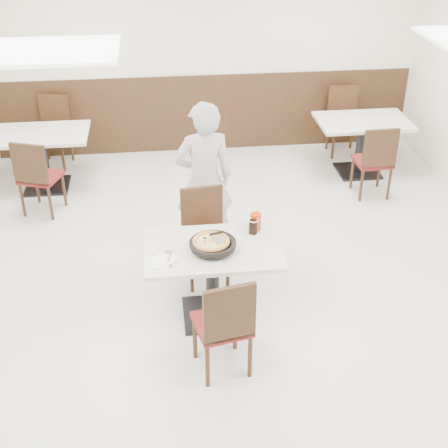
{
  "coord_description": "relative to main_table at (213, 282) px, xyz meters",
  "views": [
    {
      "loc": [
        -0.72,
        -5.02,
        3.68
      ],
      "look_at": [
        -0.17,
        -0.3,
        0.91
      ],
      "focal_mm": 50.0,
      "sensor_mm": 36.0,
      "label": 1
    }
  ],
  "objects": [
    {
      "name": "bg_chair_left_far",
      "position": [
        -1.84,
        3.57,
        0.1
      ],
      "size": [
        0.51,
        0.51,
        0.95
      ],
      "primitive_type": null,
      "rotation": [
        0.0,
        0.0,
        2.9
      ],
      "color": "black",
      "rests_on": "floor"
    },
    {
      "name": "chair_far",
      "position": [
        -0.01,
        0.59,
        0.1
      ],
      "size": [
        0.46,
        0.46,
        0.95
      ],
      "primitive_type": null,
      "rotation": [
        0.0,
        0.0,
        3.25
      ],
      "color": "black",
      "rests_on": "floor"
    },
    {
      "name": "cola_glass",
      "position": [
        0.39,
        0.2,
        0.44
      ],
      "size": [
        0.09,
        0.09,
        0.13
      ],
      "primitive_type": "cylinder",
      "rotation": [
        0.0,
        0.0,
        -0.08
      ],
      "color": "black",
      "rests_on": "main_table"
    },
    {
      "name": "fluo_panel_a",
      "position": [
        -1.21,
        -1.08,
        2.4
      ],
      "size": [
        1.2,
        0.6,
        0.02
      ],
      "primitive_type": "cube",
      "color": "white",
      "rests_on": "ceiling"
    },
    {
      "name": "napkin",
      "position": [
        -0.46,
        -0.19,
        0.38
      ],
      "size": [
        0.17,
        0.17,
        0.0
      ],
      "primitive_type": "cube",
      "rotation": [
        0.0,
        0.0,
        0.06
      ],
      "color": "white",
      "rests_on": "main_table"
    },
    {
      "name": "bg_chair_right_near",
      "position": [
        2.22,
        2.22,
        0.1
      ],
      "size": [
        0.43,
        0.43,
        0.95
      ],
      "primitive_type": null,
      "rotation": [
        0.0,
        0.0,
        0.03
      ],
      "color": "black",
      "rests_on": "floor"
    },
    {
      "name": "trivet",
      "position": [
        0.01,
        0.01,
        0.39
      ],
      "size": [
        0.13,
        0.13,
        0.04
      ],
      "primitive_type": "cylinder",
      "rotation": [
        0.0,
        0.0,
        -0.08
      ],
      "color": "black",
      "rests_on": "main_table"
    },
    {
      "name": "red_cup",
      "position": [
        0.43,
        0.27,
        0.45
      ],
      "size": [
        0.11,
        0.11,
        0.16
      ],
      "primitive_type": "cylinder",
      "rotation": [
        0.0,
        0.0,
        -0.08
      ],
      "color": "#B72703",
      "rests_on": "main_table"
    },
    {
      "name": "wainscot_back",
      "position": [
        0.29,
        3.9,
        0.18
      ],
      "size": [
        5.9,
        0.03,
        1.1
      ],
      "primitive_type": "cube",
      "color": "black",
      "rests_on": "floor"
    },
    {
      "name": "bg_chair_left_near",
      "position": [
        -1.82,
        2.24,
        0.1
      ],
      "size": [
        0.54,
        0.54,
        0.95
      ],
      "primitive_type": null,
      "rotation": [
        0.0,
        0.0,
        -0.35
      ],
      "color": "black",
      "rests_on": "floor"
    },
    {
      "name": "bg_table_left",
      "position": [
        -1.88,
        2.89,
        0.0
      ],
      "size": [
        1.29,
        0.94,
        0.75
      ],
      "primitive_type": null,
      "rotation": [
        0.0,
        0.0,
        0.12
      ],
      "color": "beige",
      "rests_on": "floor"
    },
    {
      "name": "diner_person",
      "position": [
        0.03,
        1.15,
        0.47
      ],
      "size": [
        0.66,
        0.48,
        1.68
      ],
      "primitive_type": "imported",
      "rotation": [
        0.0,
        0.0,
        3.28
      ],
      "color": "#B1B2B6",
      "rests_on": "floor"
    },
    {
      "name": "fork",
      "position": [
        -0.37,
        -0.13,
        0.39
      ],
      "size": [
        0.07,
        0.18,
        0.0
      ],
      "primitive_type": "cube",
      "rotation": [
        0.0,
        0.0,
        -0.29
      ],
      "color": "silver",
      "rests_on": "side_plate"
    },
    {
      "name": "wall_back",
      "position": [
        0.29,
        3.92,
        1.02
      ],
      "size": [
        6.0,
        0.04,
        2.8
      ],
      "primitive_type": "cube",
      "color": "silver",
      "rests_on": "floor"
    },
    {
      "name": "main_table",
      "position": [
        0.0,
        0.0,
        0.0
      ],
      "size": [
        1.26,
        0.89,
        0.75
      ],
      "primitive_type": null,
      "rotation": [
        0.0,
        0.0,
        -0.08
      ],
      "color": "beige",
      "rests_on": "floor"
    },
    {
      "name": "bg_chair_right_far",
      "position": [
        2.23,
        3.5,
        0.1
      ],
      "size": [
        0.43,
        0.43,
        0.95
      ],
      "primitive_type": null,
      "rotation": [
        0.0,
        0.0,
        3.11
      ],
      "color": "black",
      "rests_on": "floor"
    },
    {
      "name": "pizza_pan",
      "position": [
        0.0,
        -0.05,
        0.42
      ],
      "size": [
        0.43,
        0.43,
        0.01
      ],
      "primitive_type": "cylinder",
      "rotation": [
        0.0,
        0.0,
        -0.08
      ],
      "color": "black",
      "rests_on": "trivet"
    },
    {
      "name": "floor",
      "position": [
        0.29,
        0.42,
        -0.38
      ],
      "size": [
        7.0,
        7.0,
        0.0
      ],
      "primitive_type": "plane",
      "color": "#BBBAB6",
      "rests_on": "ground"
    },
    {
      "name": "side_plate",
      "position": [
        -0.41,
        -0.15,
        0.38
      ],
      "size": [
        0.21,
        0.21,
        0.01
      ],
      "primitive_type": "cylinder",
      "rotation": [
        0.0,
        0.0,
        -0.08
      ],
      "color": "white",
      "rests_on": "napkin"
    },
    {
      "name": "chair_near",
      "position": [
        0.01,
        -0.69,
        0.1
      ],
      "size": [
        0.5,
        0.5,
        0.95
      ],
      "primitive_type": null,
      "rotation": [
        0.0,
        0.0,
        0.21
      ],
      "color": "black",
      "rests_on": "floor"
    },
    {
      "name": "bg_table_right",
      "position": [
        2.28,
        2.86,
        0.0
      ],
      "size": [
        1.29,
        0.94,
        0.75
      ],
      "primitive_type": null,
      "rotation": [
        0.0,
        0.0,
        0.12
      ],
      "color": "beige",
      "rests_on": "floor"
    },
    {
      "name": "pizza",
      "position": [
        -0.01,
        -0.02,
        0.44
      ],
      "size": [
        0.3,
        0.3,
        0.02
      ],
      "primitive_type": "cylinder",
      "rotation": [
        0.0,
        0.0,
        -0.08
      ],
      "color": "#B07637",
      "rests_on": "pizza_pan"
    },
    {
      "name": "pizza_server",
      "position": [
        0.06,
        -0.04,
        0.47
      ],
      "size": [
        0.09,
        0.11,
        0.0
      ],
      "primitive_type": "cube",
      "rotation": [
        0.0,
        0.0,
        0.09
      ],
      "color": "silver",
      "rests_on": "pizza"
    }
  ]
}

